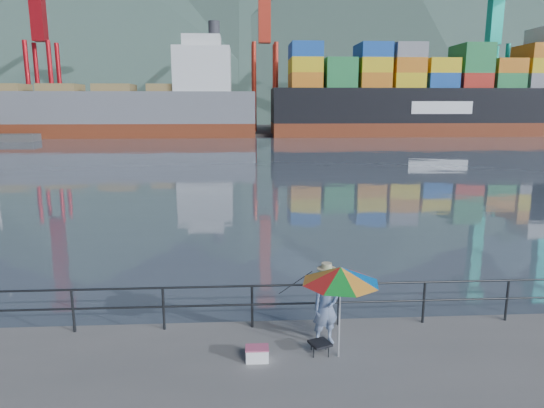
{
  "coord_description": "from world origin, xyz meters",
  "views": [
    {
      "loc": [
        0.84,
        -8.65,
        5.03
      ],
      "look_at": [
        1.71,
        6.0,
        2.0
      ],
      "focal_mm": 32.0,
      "sensor_mm": 36.0,
      "label": 1
    }
  ],
  "objects_px": {
    "beach_umbrella": "(341,275)",
    "container_ship": "(441,99)",
    "fisherman": "(326,307)",
    "bulk_carrier": "(124,109)",
    "cooler_bag": "(257,354)"
  },
  "relations": [
    {
      "from": "beach_umbrella",
      "to": "bulk_carrier",
      "type": "relative_size",
      "value": 0.04
    },
    {
      "from": "beach_umbrella",
      "to": "cooler_bag",
      "type": "xyz_separation_m",
      "value": [
        -1.65,
        -0.06,
        -1.62
      ]
    },
    {
      "from": "bulk_carrier",
      "to": "container_ship",
      "type": "bearing_deg",
      "value": 0.69
    },
    {
      "from": "beach_umbrella",
      "to": "container_ship",
      "type": "height_order",
      "value": "container_ship"
    },
    {
      "from": "cooler_bag",
      "to": "bulk_carrier",
      "type": "xyz_separation_m",
      "value": [
        -19.56,
        72.8,
        4.07
      ]
    },
    {
      "from": "container_ship",
      "to": "fisherman",
      "type": "bearing_deg",
      "value": -113.77
    },
    {
      "from": "cooler_bag",
      "to": "container_ship",
      "type": "height_order",
      "value": "container_ship"
    },
    {
      "from": "cooler_bag",
      "to": "beach_umbrella",
      "type": "bearing_deg",
      "value": 2.61
    },
    {
      "from": "fisherman",
      "to": "bulk_carrier",
      "type": "distance_m",
      "value": 75.23
    },
    {
      "from": "cooler_bag",
      "to": "container_ship",
      "type": "relative_size",
      "value": 0.01
    },
    {
      "from": "fisherman",
      "to": "container_ship",
      "type": "height_order",
      "value": "container_ship"
    },
    {
      "from": "cooler_bag",
      "to": "container_ship",
      "type": "xyz_separation_m",
      "value": [
        33.53,
        73.44,
        5.75
      ]
    },
    {
      "from": "container_ship",
      "to": "bulk_carrier",
      "type": "bearing_deg",
      "value": -179.31
    },
    {
      "from": "fisherman",
      "to": "beach_umbrella",
      "type": "bearing_deg",
      "value": -92.08
    },
    {
      "from": "cooler_bag",
      "to": "bulk_carrier",
      "type": "relative_size",
      "value": 0.01
    }
  ]
}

